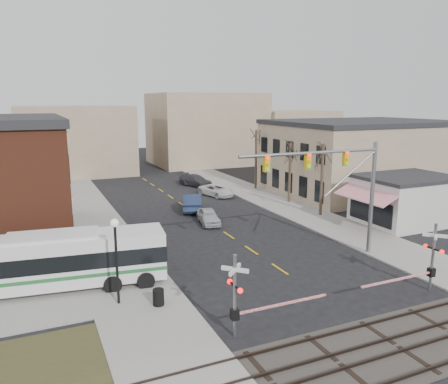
# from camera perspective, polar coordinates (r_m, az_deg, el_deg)

# --- Properties ---
(ground) EXTENTS (160.00, 160.00, 0.00)m
(ground) POSITION_cam_1_polar(r_m,az_deg,el_deg) (27.51, 9.49, -11.33)
(ground) COLOR black
(ground) RESTS_ON ground
(sidewalk_west) EXTENTS (5.00, 60.00, 0.12)m
(sidewalk_west) POSITION_cam_1_polar(r_m,az_deg,el_deg) (42.60, -16.91, -3.23)
(sidewalk_west) COLOR gray
(sidewalk_west) RESTS_ON ground
(sidewalk_east) EXTENTS (5.00, 60.00, 0.12)m
(sidewalk_east) POSITION_cam_1_polar(r_m,az_deg,el_deg) (48.52, 5.90, -0.96)
(sidewalk_east) COLOR gray
(sidewalk_east) RESTS_ON ground
(ballast_strip) EXTENTS (160.00, 5.00, 0.06)m
(ballast_strip) POSITION_cam_1_polar(r_m,az_deg,el_deg) (22.02, 21.61, -18.19)
(ballast_strip) COLOR #332D28
(ballast_strip) RESTS_ON ground
(rail_tracks) EXTENTS (160.00, 3.91, 0.14)m
(rail_tracks) POSITION_cam_1_polar(r_m,az_deg,el_deg) (21.97, 21.62, -17.99)
(rail_tracks) COLOR #2D231E
(rail_tracks) RESTS_ON ground
(tan_building) EXTENTS (20.30, 15.30, 8.50)m
(tan_building) POSITION_cam_1_polar(r_m,az_deg,el_deg) (55.06, 17.39, 4.52)
(tan_building) COLOR gray
(tan_building) RESTS_ON ground
(awning_shop) EXTENTS (9.74, 6.20, 4.30)m
(awning_shop) POSITION_cam_1_polar(r_m,az_deg,el_deg) (42.03, 22.66, -0.88)
(awning_shop) COLOR beige
(awning_shop) RESTS_ON ground
(tree_east_a) EXTENTS (0.28, 0.28, 6.75)m
(tree_east_a) POSITION_cam_1_polar(r_m,az_deg,el_deg) (41.83, 12.65, 1.55)
(tree_east_a) COLOR #382B21
(tree_east_a) RESTS_ON sidewalk_east
(tree_east_b) EXTENTS (0.28, 0.28, 6.30)m
(tree_east_b) POSITION_cam_1_polar(r_m,az_deg,el_deg) (46.90, 8.58, 2.52)
(tree_east_b) COLOR #382B21
(tree_east_b) RESTS_ON sidewalk_east
(tree_east_c) EXTENTS (0.28, 0.28, 7.20)m
(tree_east_c) POSITION_cam_1_polar(r_m,az_deg,el_deg) (53.76, 4.19, 4.28)
(tree_east_c) COLOR #382B21
(tree_east_c) RESTS_ON sidewalk_east
(transit_bus) EXTENTS (12.73, 4.28, 3.21)m
(transit_bus) POSITION_cam_1_polar(r_m,az_deg,el_deg) (26.97, -21.28, -8.35)
(transit_bus) COLOR silver
(transit_bus) RESTS_ON ground
(traffic_signal_mast) EXTENTS (10.51, 0.30, 8.00)m
(traffic_signal_mast) POSITION_cam_1_polar(r_m,az_deg,el_deg) (30.03, 14.93, 1.88)
(traffic_signal_mast) COLOR gray
(traffic_signal_mast) RESTS_ON ground
(rr_crossing_west) EXTENTS (5.60, 1.36, 4.00)m
(rr_crossing_west) POSITION_cam_1_polar(r_m,az_deg,el_deg) (20.66, 2.52, -13.32)
(rr_crossing_west) COLOR gray
(rr_crossing_west) RESTS_ON ground
(rr_crossing_east) EXTENTS (5.60, 1.36, 4.00)m
(rr_crossing_east) POSITION_cam_1_polar(r_m,az_deg,el_deg) (27.52, 25.01, -7.92)
(rr_crossing_east) COLOR gray
(rr_crossing_east) RESTS_ON ground
(street_lamp) EXTENTS (0.44, 0.44, 4.68)m
(street_lamp) POSITION_cam_1_polar(r_m,az_deg,el_deg) (23.55, -13.96, -6.63)
(street_lamp) COLOR black
(street_lamp) RESTS_ON sidewalk_west
(trash_bin) EXTENTS (0.60, 0.60, 0.88)m
(trash_bin) POSITION_cam_1_polar(r_m,az_deg,el_deg) (23.99, -8.56, -13.43)
(trash_bin) COLOR black
(trash_bin) RESTS_ON sidewalk_west
(car_a) EXTENTS (2.26, 4.20, 1.36)m
(car_a) POSITION_cam_1_polar(r_m,az_deg,el_deg) (38.87, -2.03, -3.19)
(car_a) COLOR #B4B5B9
(car_a) RESTS_ON ground
(car_b) EXTENTS (3.34, 5.43, 1.69)m
(car_b) POSITION_cam_1_polar(r_m,az_deg,el_deg) (43.64, -4.24, -1.32)
(car_b) COLOR #1C2946
(car_b) RESTS_ON ground
(car_c) EXTENTS (3.46, 5.16, 1.31)m
(car_c) POSITION_cam_1_polar(r_m,az_deg,el_deg) (50.16, -0.98, 0.22)
(car_c) COLOR silver
(car_c) RESTS_ON ground
(car_d) EXTENTS (3.79, 5.38, 1.45)m
(car_d) POSITION_cam_1_polar(r_m,az_deg,el_deg) (56.19, -3.74, 1.52)
(car_d) COLOR #36363A
(car_d) RESTS_ON ground
(pedestrian_near) EXTENTS (0.43, 0.60, 1.53)m
(pedestrian_near) POSITION_cam_1_polar(r_m,az_deg,el_deg) (27.96, -13.00, -9.14)
(pedestrian_near) COLOR #60554D
(pedestrian_near) RESTS_ON sidewalk_west
(pedestrian_far) EXTENTS (1.05, 1.12, 1.84)m
(pedestrian_far) POSITION_cam_1_polar(r_m,az_deg,el_deg) (29.58, -17.57, -7.90)
(pedestrian_far) COLOR #2B354C
(pedestrian_far) RESTS_ON sidewalk_west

